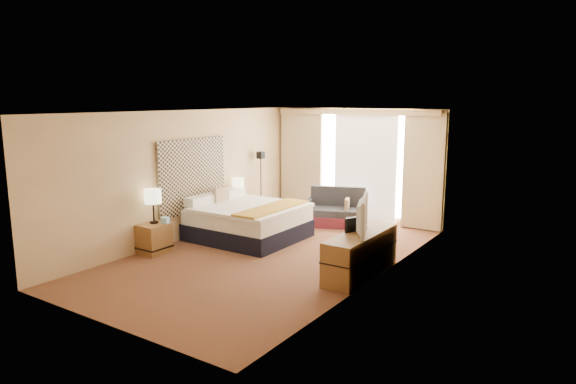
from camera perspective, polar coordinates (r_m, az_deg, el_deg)
The scene contains 21 objects.
floor at distance 9.44m, azimuth -2.08°, elevation -7.07°, with size 4.20×7.00×0.02m, color #531817.
ceiling at distance 9.01m, azimuth -2.19°, elevation 8.91°, with size 4.20×7.00×0.02m, color white.
wall_back at distance 12.11m, azimuth 7.62°, elevation 3.04°, with size 4.20×0.02×2.60m, color beige.
wall_front at distance 6.68m, azimuth -20.04°, elevation -3.51°, with size 4.20×0.02×2.60m, color beige.
wall_left at distance 10.49m, azimuth -11.48°, elevation 1.79°, with size 0.02×7.00×2.60m, color beige.
wall_right at distance 8.10m, azimuth 9.99°, elevation -0.67°, with size 0.02×7.00×2.60m, color beige.
headboard at distance 10.61m, azimuth -10.55°, elevation 1.80°, with size 0.06×1.85×1.50m, color black.
nightstand_left at distance 9.83m, azimuth -14.66°, elevation -5.02°, with size 0.45×0.52×0.55m, color #9A6638.
nightstand_right at distance 11.58m, azimuth -5.40°, elevation -2.40°, with size 0.45×0.52×0.55m, color #9A6638.
media_dresser at distance 8.44m, azimuth 8.10°, elevation -6.81°, with size 0.50×1.80×0.70m, color #9A6638.
window at distance 11.98m, azimuth 8.64°, elevation 3.03°, with size 2.30×0.02×2.30m, color white.
curtains at distance 12.00m, azimuth 7.38°, elevation 3.50°, with size 4.12×0.19×2.56m.
bed at distance 10.51m, azimuth -4.51°, elevation -3.21°, with size 2.05×1.87×1.00m.
loveseat at distance 11.63m, azimuth 5.44°, elevation -2.34°, with size 1.52×1.16×0.84m.
floor_lamp at distance 12.11m, azimuth -3.04°, elevation 2.30°, with size 0.20×0.20×1.60m.
desk_chair at distance 8.58m, azimuth 6.79°, elevation -6.03°, with size 0.47×0.47×0.94m.
lamp_left at distance 9.71m, azimuth -14.78°, elevation -0.55°, with size 0.30×0.30×0.64m.
lamp_right at distance 11.50m, azimuth -5.57°, elevation 0.98°, with size 0.25×0.25×0.53m.
tissue_box at distance 9.77m, azimuth -13.48°, elevation -3.07°, with size 0.12×0.12×0.11m, color #98CEEB.
telephone at distance 11.41m, azimuth -5.17°, elevation -1.01°, with size 0.17×0.13×0.07m, color black.
television at distance 8.25m, azimuth 7.75°, elevation -2.56°, with size 1.03×0.14×0.59m, color black.
Camera 1 is at (5.29, -7.29, 2.84)m, focal length 32.00 mm.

